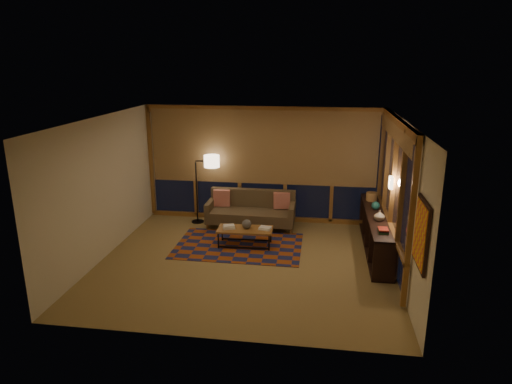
# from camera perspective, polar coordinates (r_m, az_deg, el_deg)

# --- Properties ---
(floor) EXTENTS (5.50, 5.00, 0.01)m
(floor) POSITION_cam_1_polar(r_m,az_deg,el_deg) (8.76, -1.33, -8.78)
(floor) COLOR olive
(floor) RESTS_ON ground
(ceiling) EXTENTS (5.50, 5.00, 0.01)m
(ceiling) POSITION_cam_1_polar(r_m,az_deg,el_deg) (8.00, -1.46, 9.03)
(ceiling) COLOR white
(ceiling) RESTS_ON walls
(walls) EXTENTS (5.51, 5.01, 2.70)m
(walls) POSITION_cam_1_polar(r_m,az_deg,el_deg) (8.28, -1.39, -0.28)
(walls) COLOR beige
(walls) RESTS_ON floor
(window_wall_back) EXTENTS (5.30, 0.16, 2.60)m
(window_wall_back) POSITION_cam_1_polar(r_m,az_deg,el_deg) (10.60, 0.80, 3.41)
(window_wall_back) COLOR brown
(window_wall_back) RESTS_ON walls
(window_wall_right) EXTENTS (0.16, 3.70, 2.60)m
(window_wall_right) POSITION_cam_1_polar(r_m,az_deg,el_deg) (8.85, 16.66, 0.12)
(window_wall_right) COLOR brown
(window_wall_right) RESTS_ON walls
(wall_art) EXTENTS (0.06, 0.74, 0.94)m
(wall_art) POSITION_cam_1_polar(r_m,az_deg,el_deg) (6.53, 19.92, -4.96)
(wall_art) COLOR #DC4B27
(wall_art) RESTS_ON walls
(wall_sconce) EXTENTS (0.12, 0.18, 0.22)m
(wall_sconce) POSITION_cam_1_polar(r_m,az_deg,el_deg) (8.65, 16.51, 1.13)
(wall_sconce) COLOR #FFE0B8
(wall_sconce) RESTS_ON walls
(sofa) EXTENTS (1.99, 0.83, 0.81)m
(sofa) POSITION_cam_1_polar(r_m,az_deg,el_deg) (10.38, -0.64, -2.29)
(sofa) COLOR brown
(sofa) RESTS_ON floor
(pillow_left) EXTENTS (0.40, 0.18, 0.39)m
(pillow_left) POSITION_cam_1_polar(r_m,az_deg,el_deg) (10.62, -4.31, -0.82)
(pillow_left) COLOR red
(pillow_left) RESTS_ON sofa
(pillow_right) EXTENTS (0.39, 0.17, 0.37)m
(pillow_right) POSITION_cam_1_polar(r_m,az_deg,el_deg) (10.42, 3.23, -1.16)
(pillow_right) COLOR red
(pillow_right) RESTS_ON sofa
(area_rug) EXTENTS (2.57, 1.71, 0.01)m
(area_rug) POSITION_cam_1_polar(r_m,az_deg,el_deg) (9.48, -2.17, -6.72)
(area_rug) COLOR #924014
(area_rug) RESTS_ON floor
(coffee_table) EXTENTS (1.14, 0.55, 0.37)m
(coffee_table) POSITION_cam_1_polar(r_m,az_deg,el_deg) (9.43, -1.38, -5.67)
(coffee_table) COLOR brown
(coffee_table) RESTS_ON floor
(book_stack_a) EXTENTS (0.27, 0.24, 0.07)m
(book_stack_a) POSITION_cam_1_polar(r_m,az_deg,el_deg) (9.37, -3.41, -4.39)
(book_stack_a) COLOR white
(book_stack_a) RESTS_ON coffee_table
(book_stack_b) EXTENTS (0.25, 0.22, 0.04)m
(book_stack_b) POSITION_cam_1_polar(r_m,az_deg,el_deg) (9.31, 1.13, -4.56)
(book_stack_b) COLOR white
(book_stack_b) RESTS_ON coffee_table
(ceramic_pot) EXTENTS (0.22, 0.22, 0.19)m
(ceramic_pot) POSITION_cam_1_polar(r_m,az_deg,el_deg) (9.34, -1.16, -4.01)
(ceramic_pot) COLOR #29292A
(ceramic_pot) RESTS_ON coffee_table
(floor_lamp) EXTENTS (0.57, 0.40, 1.62)m
(floor_lamp) POSITION_cam_1_polar(r_m,az_deg,el_deg) (10.68, -7.45, 0.38)
(floor_lamp) COLOR black
(floor_lamp) RESTS_ON floor
(bookshelf) EXTENTS (0.40, 2.98, 0.74)m
(bookshelf) POSITION_cam_1_polar(r_m,az_deg,el_deg) (9.50, 14.73, -4.85)
(bookshelf) COLOR #331D16
(bookshelf) RESTS_ON floor
(basket) EXTENTS (0.27, 0.27, 0.18)m
(basket) POSITION_cam_1_polar(r_m,az_deg,el_deg) (10.24, 14.26, -0.55)
(basket) COLOR #B27841
(basket) RESTS_ON bookshelf
(teal_bowl) EXTENTS (0.18, 0.18, 0.17)m
(teal_bowl) POSITION_cam_1_polar(r_m,az_deg,el_deg) (9.65, 14.73, -1.65)
(teal_bowl) COLOR #1F645F
(teal_bowl) RESTS_ON bookshelf
(vase) EXTENTS (0.21, 0.21, 0.21)m
(vase) POSITION_cam_1_polar(r_m,az_deg,el_deg) (9.00, 15.18, -2.85)
(vase) COLOR tan
(vase) RESTS_ON bookshelf
(shelf_book_stack) EXTENTS (0.19, 0.27, 0.08)m
(shelf_book_stack) POSITION_cam_1_polar(r_m,az_deg,el_deg) (8.44, 15.62, -4.63)
(shelf_book_stack) COLOR white
(shelf_book_stack) RESTS_ON bookshelf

